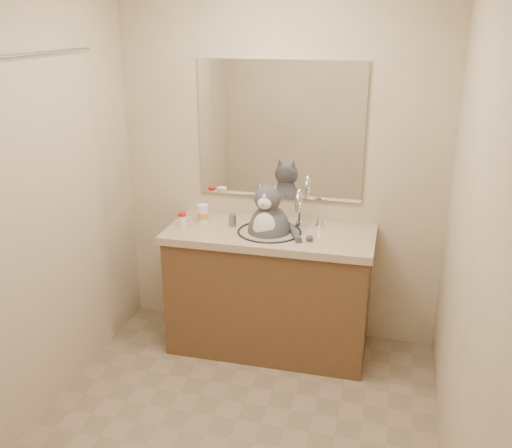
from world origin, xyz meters
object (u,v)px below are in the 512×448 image
(cat, at_px, (269,229))
(pill_bottle_orange, at_px, (203,214))
(pill_bottle_redcap, at_px, (182,219))
(grey_canister, at_px, (233,220))

(cat, distance_m, pill_bottle_orange, 0.47)
(pill_bottle_redcap, height_order, grey_canister, pill_bottle_redcap)
(pill_bottle_redcap, distance_m, pill_bottle_orange, 0.15)
(pill_bottle_orange, xyz_separation_m, grey_canister, (0.21, -0.02, -0.02))
(pill_bottle_orange, bearing_deg, grey_canister, -4.09)
(pill_bottle_redcap, height_order, pill_bottle_orange, pill_bottle_orange)
(pill_bottle_orange, bearing_deg, pill_bottle_redcap, -138.32)
(cat, bearing_deg, grey_canister, 173.44)
(cat, relative_size, pill_bottle_orange, 4.45)
(cat, xyz_separation_m, pill_bottle_orange, (-0.47, 0.06, 0.04))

